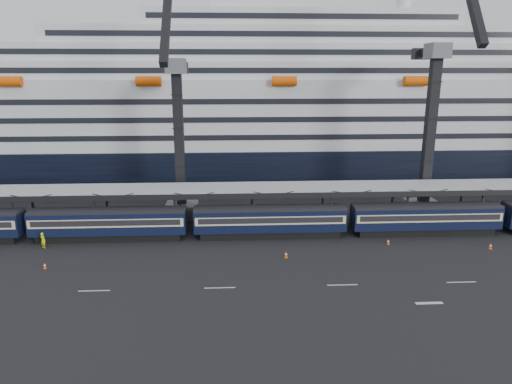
% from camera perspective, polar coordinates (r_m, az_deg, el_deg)
% --- Properties ---
extents(ground, '(260.00, 260.00, 0.00)m').
position_cam_1_polar(ground, '(50.43, 11.91, -9.24)').
color(ground, black).
rests_on(ground, ground).
extents(lane_markings, '(111.00, 4.27, 0.02)m').
position_cam_1_polar(lane_markings, '(48.75, 22.98, -11.01)').
color(lane_markings, beige).
rests_on(lane_markings, ground).
extents(train, '(133.05, 3.00, 4.05)m').
position_cam_1_polar(train, '(57.90, 5.08, -3.45)').
color(train, black).
rests_on(train, ground).
extents(canopy, '(130.00, 6.25, 5.53)m').
position_cam_1_polar(canopy, '(61.63, 8.92, 0.51)').
color(canopy, '#96999D').
rests_on(canopy, ground).
extents(cruise_ship, '(214.09, 28.84, 34.00)m').
position_cam_1_polar(cruise_ship, '(91.50, 4.34, 9.77)').
color(cruise_ship, black).
rests_on(cruise_ship, ground).
extents(crane_dark_near, '(4.50, 17.75, 35.08)m').
position_cam_1_polar(crane_dark_near, '(64.01, -9.66, 7.10)').
color(crane_dark_near, '#505458').
rests_on(crane_dark_near, ground).
extents(crane_dark_mid, '(4.50, 18.24, 39.64)m').
position_cam_1_polar(crane_dark_mid, '(68.23, 21.12, 8.00)').
color(crane_dark_mid, '#505458').
rests_on(crane_dark_mid, ground).
extents(worker, '(0.84, 0.75, 1.93)m').
position_cam_1_polar(worker, '(59.84, -25.08, -5.48)').
color(worker, '#D1EC0C').
rests_on(worker, ground).
extents(traffic_cone_b, '(0.35, 0.35, 0.70)m').
position_cam_1_polar(traffic_cone_b, '(53.95, -24.91, -8.33)').
color(traffic_cone_b, '#E34F07').
rests_on(traffic_cone_b, ground).
extents(traffic_cone_c, '(0.40, 0.40, 0.80)m').
position_cam_1_polar(traffic_cone_c, '(51.85, 3.77, -7.77)').
color(traffic_cone_c, '#E34F07').
rests_on(traffic_cone_c, ground).
extents(traffic_cone_d, '(0.36, 0.36, 0.71)m').
position_cam_1_polar(traffic_cone_d, '(57.85, 16.20, -5.96)').
color(traffic_cone_d, '#E34F07').
rests_on(traffic_cone_d, ground).
extents(traffic_cone_e, '(0.40, 0.40, 0.80)m').
position_cam_1_polar(traffic_cone_e, '(60.82, 27.27, -6.00)').
color(traffic_cone_e, '#E34F07').
rests_on(traffic_cone_e, ground).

